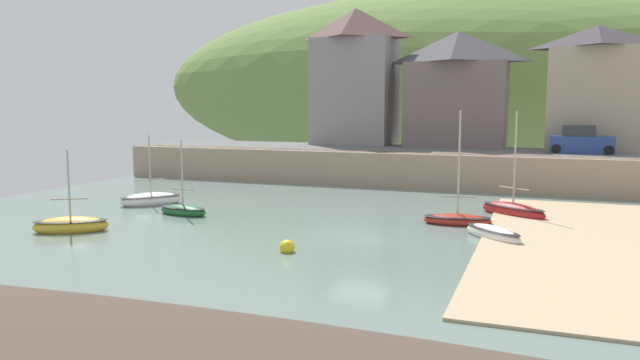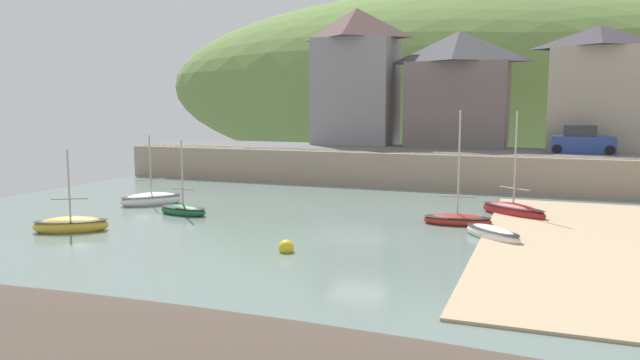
% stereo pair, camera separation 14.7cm
% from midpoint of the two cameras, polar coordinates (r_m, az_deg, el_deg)
% --- Properties ---
extents(ground, '(48.00, 41.00, 0.61)m').
position_cam_midpoint_polar(ground, '(17.29, -1.21, -11.82)').
color(ground, slate).
extents(quay_seawall, '(48.00, 9.40, 2.40)m').
position_cam_midpoint_polar(quay_seawall, '(43.13, 10.38, 1.15)').
color(quay_seawall, gray).
rests_on(quay_seawall, ground).
extents(hillside_backdrop, '(80.00, 44.00, 23.39)m').
position_cam_midpoint_polar(hillside_backdrop, '(80.78, 12.53, 8.71)').
color(hillside_backdrop, olive).
rests_on(hillside_backdrop, ground).
extents(waterfront_building_left, '(6.85, 5.60, 11.43)m').
position_cam_midpoint_polar(waterfront_building_left, '(52.35, 3.26, 9.82)').
color(waterfront_building_left, gray).
rests_on(waterfront_building_left, ground).
extents(waterfront_building_centre, '(8.10, 5.78, 9.19)m').
position_cam_midpoint_polar(waterfront_building_centre, '(50.44, 12.74, 8.46)').
color(waterfront_building_centre, '#6D5F5D').
rests_on(waterfront_building_centre, ground).
extents(waterfront_building_right, '(7.05, 5.62, 9.18)m').
position_cam_midpoint_polar(waterfront_building_right, '(50.08, 24.43, 7.99)').
color(waterfront_building_right, tan).
rests_on(waterfront_building_right, ground).
extents(motorboat_with_cabin, '(3.38, 1.70, 5.65)m').
position_cam_midpoint_polar(motorboat_with_cabin, '(30.10, 12.70, -3.63)').
color(motorboat_with_cabin, '#A1291C').
rests_on(motorboat_with_cabin, ground).
extents(fishing_boat_green, '(3.83, 3.19, 5.64)m').
position_cam_midpoint_polar(fishing_boat_green, '(33.08, 17.62, -2.72)').
color(fishing_boat_green, maroon).
rests_on(fishing_boat_green, ground).
extents(sailboat_nearest_shore, '(3.50, 2.85, 3.96)m').
position_cam_midpoint_polar(sailboat_nearest_shore, '(29.97, -22.58, -3.97)').
color(sailboat_nearest_shore, gold).
rests_on(sailboat_nearest_shore, ground).
extents(sailboat_far_left, '(3.37, 3.52, 4.24)m').
position_cam_midpoint_polar(sailboat_far_left, '(36.32, -15.78, -1.80)').
color(sailboat_far_left, white).
rests_on(sailboat_far_left, ground).
extents(dinghy_open_wooden, '(2.98, 2.94, 0.75)m').
position_cam_midpoint_polar(dinghy_open_wooden, '(27.23, 15.86, -4.89)').
color(dinghy_open_wooden, white).
rests_on(dinghy_open_wooden, ground).
extents(sailboat_blue_trim, '(3.01, 1.45, 4.08)m').
position_cam_midpoint_polar(sailboat_blue_trim, '(32.67, -12.92, -2.79)').
color(sailboat_blue_trim, '#1E5E31').
rests_on(sailboat_blue_trim, ground).
extents(parked_car_near_slipway, '(4.12, 1.82, 1.95)m').
position_cam_midpoint_polar(parked_car_near_slipway, '(45.59, 23.31, 3.34)').
color(parked_car_near_slipway, navy).
rests_on(parked_car_near_slipway, ground).
extents(mooring_buoy, '(0.61, 0.61, 0.61)m').
position_cam_midpoint_polar(mooring_buoy, '(23.97, -3.29, -6.37)').
color(mooring_buoy, yellow).
rests_on(mooring_buoy, ground).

